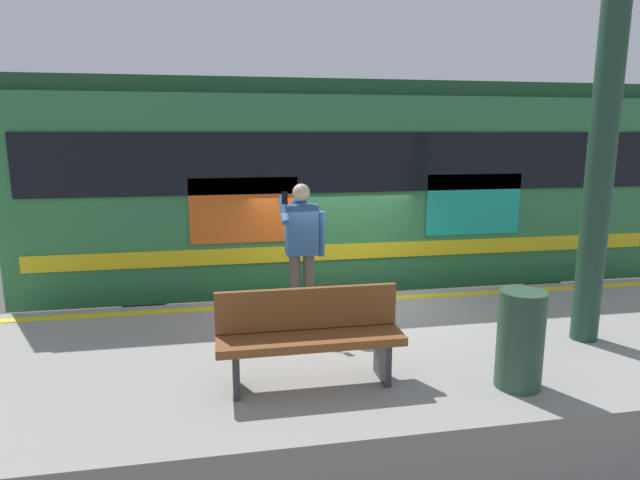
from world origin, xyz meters
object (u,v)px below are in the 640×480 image
at_px(train_carriage, 341,182).
at_px(handbag, 329,301).
at_px(passenger, 302,240).
at_px(trash_bin, 520,340).
at_px(bench, 310,333).
at_px(station_column, 600,172).

relative_size(train_carriage, handbag, 26.60).
height_order(passenger, trash_bin, passenger).
height_order(train_carriage, bench, train_carriage).
xyz_separation_m(train_carriage, handbag, (0.82, 2.86, -1.30)).
relative_size(handbag, station_column, 0.10).
xyz_separation_m(handbag, trash_bin, (-1.33, 2.36, 0.28)).
relative_size(train_carriage, bench, 5.95).
relative_size(train_carriage, station_column, 2.70).
relative_size(passenger, bench, 0.99).
relative_size(station_column, bench, 2.20).
distance_m(handbag, bench, 2.01).
bearing_deg(train_carriage, passenger, 68.07).
distance_m(handbag, station_column, 3.54).
relative_size(station_column, trash_bin, 4.16).
xyz_separation_m(passenger, bench, (0.21, 1.84, -0.53)).
distance_m(passenger, bench, 1.93).
height_order(train_carriage, passenger, train_carriage).
bearing_deg(handbag, passenger, 9.76).
relative_size(passenger, station_column, 0.45).
xyz_separation_m(passenger, station_column, (-3.10, 1.34, 0.91)).
bearing_deg(trash_bin, bench, -13.30).
bearing_deg(trash_bin, train_carriage, -84.36).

